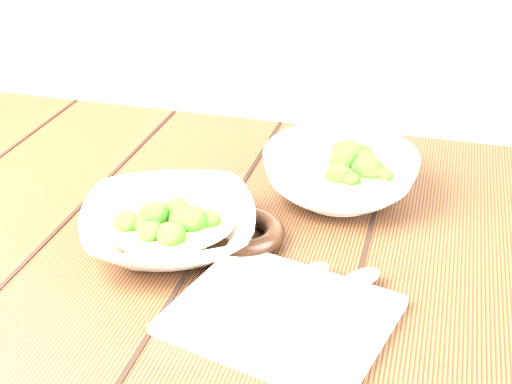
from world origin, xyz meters
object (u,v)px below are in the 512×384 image
(soup_bowl_front, at_px, (169,225))
(soup_bowl_back, at_px, (340,172))
(trivet, at_px, (243,233))
(napkin, at_px, (282,315))
(table, at_px, (225,314))

(soup_bowl_front, relative_size, soup_bowl_back, 1.06)
(soup_bowl_front, relative_size, trivet, 2.64)
(soup_bowl_back, distance_m, napkin, 0.30)
(table, bearing_deg, trivet, 10.51)
(table, relative_size, napkin, 5.34)
(table, relative_size, soup_bowl_back, 4.48)
(soup_bowl_back, relative_size, napkin, 1.19)
(soup_bowl_back, distance_m, trivet, 0.18)
(table, distance_m, trivet, 0.14)
(table, relative_size, trivet, 11.19)
(table, bearing_deg, soup_bowl_front, -157.72)
(table, height_order, soup_bowl_back, soup_bowl_back)
(soup_bowl_front, xyz_separation_m, napkin, (0.17, -0.11, -0.02))
(soup_bowl_front, height_order, soup_bowl_back, soup_bowl_back)
(table, xyz_separation_m, soup_bowl_back, (0.12, 0.16, 0.16))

